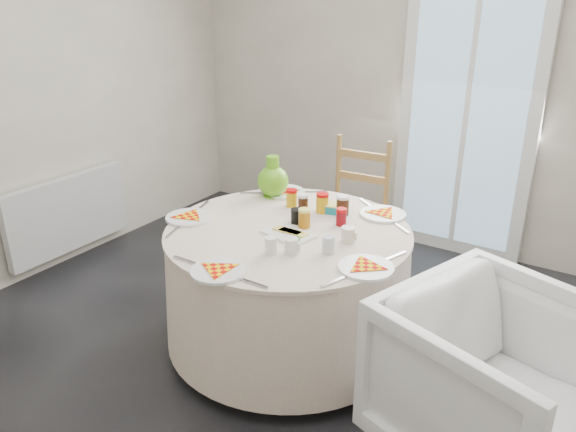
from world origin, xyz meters
The scene contains 14 objects.
floor centered at (0.00, 0.00, 0.00)m, with size 4.00×4.00×0.00m, color black.
wall_back centered at (0.00, 2.00, 1.30)m, with size 4.00×0.02×2.60m, color #BCB5A3.
wall_left centered at (-2.00, 0.00, 1.30)m, with size 0.02×4.00×2.60m, color #BCB5A3.
glass_door centered at (0.40, 1.95, 1.05)m, with size 1.00×0.08×2.10m, color silver.
radiator centered at (-1.94, 0.20, 0.38)m, with size 0.07×1.00×0.55m, color silver.
table centered at (-0.01, 0.19, 0.38)m, with size 1.36×1.36×0.69m, color beige.
wooden_chair centered at (-0.11, 1.17, 0.47)m, with size 0.43×0.41×0.97m, color #9F6B48, non-canonical shape.
armchair centered at (1.18, -0.04, 0.39)m, with size 0.82×0.77×0.84m, color white.
place_settings centered at (-0.01, 0.19, 0.77)m, with size 1.42×1.42×0.03m, color silver, non-canonical shape.
jar_cluster centered at (0.01, 0.45, 0.82)m, with size 0.43×0.22×0.13m, color #945A20, non-canonical shape.
butter_tub centered at (0.09, 0.54, 0.79)m, with size 0.13×0.09×0.05m, color teal.
green_pitcher centered at (-0.37, 0.58, 0.87)m, with size 0.19×0.19×0.25m, color #58A819, non-canonical shape.
cheese_platter centered at (0.03, 0.13, 0.77)m, with size 0.26×0.17×0.03m, color white, non-canonical shape.
mugs_glasses centered at (0.16, 0.18, 0.81)m, with size 0.53×0.53×0.10m, color #989595, non-canonical shape.
Camera 1 is at (1.49, -2.12, 1.94)m, focal length 35.00 mm.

